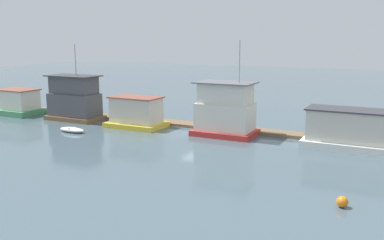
# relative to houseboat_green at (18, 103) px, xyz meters

# --- Properties ---
(ground_plane) EXTENTS (200.00, 200.00, 0.00)m
(ground_plane) POSITION_rel_houseboat_green_xyz_m (23.52, 0.49, -1.37)
(ground_plane) COLOR #475B66
(dock_walkway) EXTENTS (59.60, 2.02, 0.30)m
(dock_walkway) POSITION_rel_houseboat_green_xyz_m (23.52, 2.99, -1.22)
(dock_walkway) COLOR brown
(dock_walkway) RESTS_ON ground_plane
(houseboat_green) EXTENTS (5.31, 3.93, 3.02)m
(houseboat_green) POSITION_rel_houseboat_green_xyz_m (0.00, 0.00, 0.00)
(houseboat_green) COLOR #4C9360
(houseboat_green) RESTS_ON ground_plane
(houseboat_brown) EXTENTS (6.15, 3.41, 8.35)m
(houseboat_brown) POSITION_rel_houseboat_green_xyz_m (8.46, 0.33, 0.93)
(houseboat_brown) COLOR brown
(houseboat_brown) RESTS_ON ground_plane
(houseboat_yellow) EXTENTS (5.80, 3.77, 3.13)m
(houseboat_yellow) POSITION_rel_houseboat_green_xyz_m (16.80, 0.12, 0.08)
(houseboat_yellow) COLOR gold
(houseboat_yellow) RESTS_ON ground_plane
(houseboat_red) EXTENTS (5.73, 3.80, 8.81)m
(houseboat_red) POSITION_rel_houseboat_green_xyz_m (26.40, 0.66, 0.94)
(houseboat_red) COLOR red
(houseboat_red) RESTS_ON ground_plane
(houseboat_white) EXTENTS (7.22, 3.70, 3.27)m
(houseboat_white) POSITION_rel_houseboat_green_xyz_m (37.31, 0.80, 0.17)
(houseboat_white) COLOR white
(houseboat_white) RESTS_ON ground_plane
(dinghy_white) EXTENTS (2.89, 1.10, 0.48)m
(dinghy_white) POSITION_rel_houseboat_green_xyz_m (12.67, -4.83, -1.13)
(dinghy_white) COLOR white
(dinghy_white) RESTS_ON ground_plane
(buoy_orange) EXTENTS (0.62, 0.62, 0.62)m
(buoy_orange) POSITION_rel_houseboat_green_xyz_m (38.74, -12.73, -1.06)
(buoy_orange) COLOR orange
(buoy_orange) RESTS_ON ground_plane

